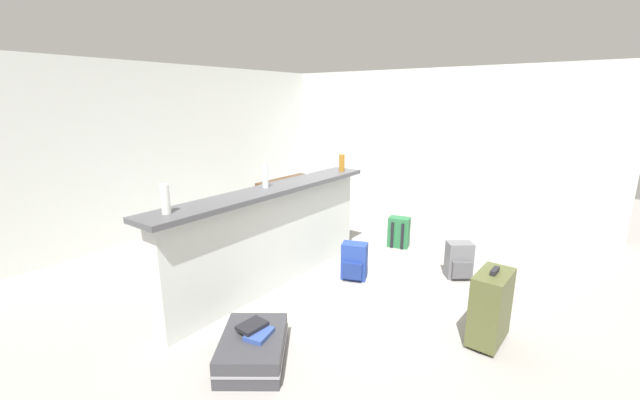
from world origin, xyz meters
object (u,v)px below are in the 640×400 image
(book_stack, at_px, (256,330))
(dining_chair_near_partition, at_px, (326,201))
(bottle_amber, at_px, (342,163))
(bottle_clear, at_px, (265,175))
(backpack_green, at_px, (399,232))
(bottle_white, at_px, (165,199))
(suitcase_upright_olive, at_px, (491,307))
(suitcase_flat_charcoal, at_px, (253,348))
(backpack_blue, at_px, (354,262))
(dining_table, at_px, (298,186))
(backpack_grey, at_px, (459,261))

(book_stack, bearing_deg, dining_chair_near_partition, 25.61)
(bottle_amber, relative_size, book_stack, 0.79)
(bottle_clear, height_order, book_stack, bottle_clear)
(backpack_green, bearing_deg, bottle_clear, 161.28)
(bottle_white, height_order, suitcase_upright_olive, bottle_white)
(dining_chair_near_partition, bearing_deg, suitcase_flat_charcoal, -154.76)
(bottle_clear, relative_size, dining_chair_near_partition, 0.28)
(backpack_blue, bearing_deg, bottle_amber, 44.05)
(dining_table, height_order, book_stack, dining_table)
(dining_table, distance_m, backpack_blue, 2.15)
(bottle_clear, distance_m, backpack_grey, 2.40)
(dining_table, xyz_separation_m, suitcase_upright_olive, (-1.52, -3.33, -0.32))
(dining_chair_near_partition, relative_size, suitcase_upright_olive, 1.39)
(suitcase_flat_charcoal, bearing_deg, dining_chair_near_partition, 25.24)
(suitcase_flat_charcoal, xyz_separation_m, backpack_blue, (1.73, 0.14, 0.09))
(bottle_white, height_order, suitcase_flat_charcoal, bottle_white)
(dining_chair_near_partition, distance_m, backpack_grey, 2.18)
(dining_chair_near_partition, xyz_separation_m, backpack_blue, (-1.08, -1.18, -0.31))
(bottle_clear, bearing_deg, bottle_amber, -4.60)
(backpack_grey, xyz_separation_m, book_stack, (-2.44, 0.80, 0.05))
(bottle_amber, distance_m, suitcase_upright_olive, 2.52)
(dining_chair_near_partition, distance_m, suitcase_upright_olive, 3.11)
(bottle_white, relative_size, dining_table, 0.22)
(suitcase_upright_olive, relative_size, backpack_grey, 1.60)
(backpack_green, relative_size, backpack_grey, 1.00)
(suitcase_flat_charcoal, relative_size, backpack_green, 2.06)
(suitcase_upright_olive, bearing_deg, backpack_blue, 76.43)
(bottle_clear, height_order, dining_table, bottle_clear)
(bottle_white, distance_m, dining_chair_near_partition, 3.07)
(book_stack, bearing_deg, suitcase_upright_olive, -46.73)
(bottle_white, distance_m, suitcase_flat_charcoal, 1.38)
(backpack_green, relative_size, backpack_blue, 1.00)
(backpack_green, height_order, book_stack, backpack_green)
(bottle_clear, xyz_separation_m, dining_table, (1.82, 1.08, -0.58))
(backpack_green, bearing_deg, backpack_blue, -178.12)
(backpack_grey, bearing_deg, backpack_green, 63.10)
(bottle_white, bearing_deg, suitcase_upright_olive, -56.22)
(bottle_amber, bearing_deg, backpack_green, -40.83)
(dining_chair_near_partition, height_order, suitcase_upright_olive, dining_chair_near_partition)
(backpack_green, bearing_deg, bottle_white, 168.70)
(bottle_clear, distance_m, dining_chair_near_partition, 1.96)
(backpack_green, distance_m, suitcase_upright_olive, 2.28)
(backpack_blue, bearing_deg, dining_chair_near_partition, 47.52)
(backpack_green, bearing_deg, bottle_amber, 139.17)
(bottle_white, bearing_deg, bottle_amber, -1.67)
(dining_table, relative_size, dining_chair_near_partition, 1.18)
(suitcase_upright_olive, bearing_deg, bottle_clear, 97.70)
(suitcase_flat_charcoal, height_order, backpack_blue, backpack_blue)
(dining_table, bearing_deg, bottle_white, -159.69)
(book_stack, bearing_deg, suitcase_flat_charcoal, 167.91)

